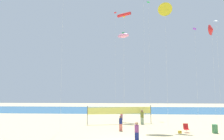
# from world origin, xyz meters

# --- Properties ---
(ocean_band) EXTENTS (120.00, 20.00, 0.01)m
(ocean_band) POSITION_xyz_m (0.00, 32.34, 0.00)
(ocean_band) COLOR #28608C
(ocean_band) RESTS_ON ground
(beachgoer_olive_shirt) EXTENTS (0.43, 0.43, 1.86)m
(beachgoer_olive_shirt) POSITION_xyz_m (1.98, 10.16, 0.99)
(beachgoer_olive_shirt) COLOR #99B28C
(beachgoer_olive_shirt) RESTS_ON ground
(beachgoer_coral_shirt) EXTENTS (0.37, 0.37, 1.60)m
(beachgoer_coral_shirt) POSITION_xyz_m (-0.78, 14.65, 0.85)
(beachgoer_coral_shirt) COLOR #7A3872
(beachgoer_coral_shirt) RESTS_ON ground
(beachgoer_plum_shirt) EXTENTS (0.37, 0.37, 1.61)m
(beachgoer_plum_shirt) POSITION_xyz_m (0.76, 0.58, 0.86)
(beachgoer_plum_shirt) COLOR navy
(beachgoer_plum_shirt) RESTS_ON ground
(beachgoer_navy_shirt) EXTENTS (0.37, 0.37, 1.62)m
(beachgoer_navy_shirt) POSITION_xyz_m (-0.71, 5.23, 0.86)
(beachgoer_navy_shirt) COLOR #EA7260
(beachgoer_navy_shirt) RESTS_ON ground
(folding_beach_chair) EXTENTS (0.52, 0.65, 0.89)m
(folding_beach_chair) POSITION_xyz_m (6.08, 4.76, 0.47)
(folding_beach_chair) COLOR red
(folding_beach_chair) RESTS_ON ground
(trash_barrel) EXTENTS (0.56, 0.56, 0.87)m
(trash_barrel) POSITION_xyz_m (8.91, 4.56, 0.43)
(trash_barrel) COLOR #3F7F4C
(trash_barrel) RESTS_ON ground
(volleyball_net) EXTENTS (8.40, 1.88, 2.40)m
(volleyball_net) POSITION_xyz_m (-0.93, 10.23, 1.64)
(volleyball_net) COLOR #4C4C51
(volleyball_net) RESTS_ON ground
(beach_handbag) EXTENTS (0.34, 0.17, 0.27)m
(beach_handbag) POSITION_xyz_m (5.29, 4.18, 0.13)
(beach_handbag) COLOR gold
(beach_handbag) RESTS_ON ground
(kite_red_diamond) EXTENTS (0.55, 0.55, 18.19)m
(kite_red_diamond) POSITION_xyz_m (-1.87, 17.83, 16.66)
(kite_red_diamond) COLOR silver
(kite_red_diamond) RESTS_ON ground
(kite_white_diamond) EXTENTS (0.53, 0.55, 13.10)m
(kite_white_diamond) POSITION_xyz_m (11.13, 8.11, 12.52)
(kite_white_diamond) COLOR silver
(kite_white_diamond) RESTS_ON ground
(kite_green_diamond) EXTENTS (0.57, 0.56, 20.27)m
(kite_green_diamond) POSITION_xyz_m (4.05, 18.51, 19.17)
(kite_green_diamond) COLOR silver
(kite_green_diamond) RESTS_ON ground
(kite_red_tube) EXTENTS (2.34, 1.75, 17.25)m
(kite_red_tube) POSITION_xyz_m (-0.30, 16.15, 16.95)
(kite_red_tube) COLOR silver
(kite_red_tube) RESTS_ON ground
(kite_pink_inflatable) EXTENTS (2.03, 1.53, 13.29)m
(kite_pink_inflatable) POSITION_xyz_m (-0.44, 13.73, 12.75)
(kite_pink_inflatable) COLOR silver
(kite_pink_inflatable) RESTS_ON ground
(kite_violet_diamond) EXTENTS (0.66, 0.66, 13.98)m
(kite_violet_diamond) POSITION_xyz_m (10.48, 14.10, 13.36)
(kite_violet_diamond) COLOR silver
(kite_violet_diamond) RESTS_ON ground
(kite_yellow_delta) EXTENTS (1.83, 0.82, 15.50)m
(kite_yellow_delta) POSITION_xyz_m (4.95, 8.32, 14.60)
(kite_yellow_delta) COLOR silver
(kite_yellow_delta) RESTS_ON ground
(kite_red_delta) EXTENTS (1.37, 1.43, 13.78)m
(kite_red_delta) POSITION_xyz_m (12.17, 12.11, 12.98)
(kite_red_delta) COLOR silver
(kite_red_delta) RESTS_ON ground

